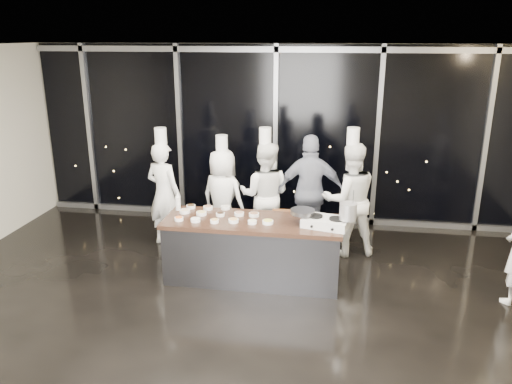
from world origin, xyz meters
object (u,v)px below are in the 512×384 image
(frying_pan, at_px, (302,212))
(chef_center, at_px, (265,194))
(stock_pot, at_px, (348,211))
(chef_right, at_px, (349,199))
(demo_counter, at_px, (253,250))
(stove, at_px, (326,222))
(guest, at_px, (311,192))
(chef_left, at_px, (223,197))
(chef_far_left, at_px, (164,193))

(frying_pan, height_order, chef_center, chef_center)
(stock_pot, bearing_deg, chef_right, 87.68)
(demo_counter, relative_size, stove, 3.71)
(stock_pot, relative_size, chef_right, 0.11)
(demo_counter, bearing_deg, guest, 61.32)
(stove, xyz_separation_m, stock_pot, (0.28, -0.06, 0.19))
(demo_counter, bearing_deg, stock_pot, -6.47)
(stock_pot, xyz_separation_m, chef_left, (-1.98, 1.33, -0.34))
(stove, height_order, chef_left, chef_left)
(chef_right, bearing_deg, frying_pan, 44.49)
(demo_counter, relative_size, frying_pan, 4.11)
(chef_far_left, relative_size, chef_right, 0.97)
(chef_right, bearing_deg, demo_counter, 24.58)
(demo_counter, height_order, chef_far_left, chef_far_left)
(stove, distance_m, frying_pan, 0.35)
(chef_center, bearing_deg, demo_counter, 91.36)
(chef_left, distance_m, chef_right, 2.03)
(guest, bearing_deg, chef_far_left, -0.00)
(guest, relative_size, chef_right, 0.92)
(frying_pan, bearing_deg, stove, -0.03)
(chef_left, xyz_separation_m, chef_right, (2.03, -0.05, 0.09))
(stove, distance_m, chef_far_left, 2.86)
(demo_counter, bearing_deg, chef_right, 40.40)
(frying_pan, bearing_deg, guest, 101.15)
(frying_pan, height_order, guest, guest)
(chef_far_left, bearing_deg, frying_pan, 175.46)
(demo_counter, bearing_deg, frying_pan, -1.31)
(stock_pot, height_order, chef_right, chef_right)
(demo_counter, distance_m, stove, 1.13)
(frying_pan, xyz_separation_m, chef_far_left, (-2.32, 1.04, -0.19))
(chef_far_left, height_order, chef_left, chef_far_left)
(chef_left, bearing_deg, frying_pan, 159.87)
(stock_pot, height_order, chef_center, chef_center)
(stock_pot, height_order, guest, guest)
(stove, xyz_separation_m, frying_pan, (-0.32, 0.07, 0.10))
(chef_left, bearing_deg, chef_right, -160.36)
(demo_counter, distance_m, chef_right, 1.81)
(demo_counter, relative_size, chef_left, 1.34)
(chef_center, bearing_deg, guest, -172.25)
(guest, bearing_deg, chef_center, -0.30)
(chef_far_left, bearing_deg, chef_right, -158.21)
(stock_pot, bearing_deg, frying_pan, 167.86)
(demo_counter, relative_size, chef_far_left, 1.26)
(frying_pan, xyz_separation_m, stock_pot, (0.60, -0.13, 0.08))
(stock_pot, xyz_separation_m, chef_far_left, (-2.92, 1.17, -0.27))
(chef_far_left, distance_m, chef_left, 0.96)
(frying_pan, relative_size, guest, 0.32)
(chef_left, relative_size, chef_center, 0.93)
(stove, bearing_deg, stock_pot, 1.81)
(stock_pot, distance_m, chef_center, 1.91)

